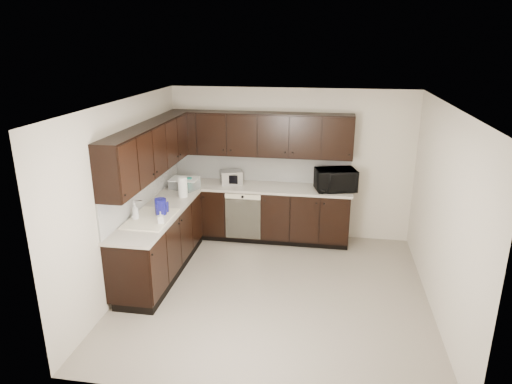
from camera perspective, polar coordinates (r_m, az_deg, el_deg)
floor at (r=6.28m, az=2.32°, el=-12.35°), size 4.00×4.00×0.00m
ceiling at (r=5.44m, az=2.66°, el=10.91°), size 4.00×4.00×0.00m
wall_back at (r=7.64m, az=4.32°, el=3.50°), size 4.00×0.02×2.50m
wall_left at (r=6.28m, az=-15.94°, el=-0.48°), size 0.02×4.00×2.50m
wall_right at (r=5.86m, az=22.28°, el=-2.53°), size 0.02×4.00×2.50m
wall_front at (r=3.94m, az=-1.17°, el=-11.40°), size 4.00×0.02×2.50m
lower_cabinets at (r=7.23m, az=-4.48°, el=-4.38°), size 3.00×2.80×0.90m
countertop at (r=7.05m, az=-4.61°, el=-0.59°), size 3.03×2.83×0.04m
backsplash at (r=7.22m, az=-5.88°, el=1.99°), size 3.00×2.80×0.48m
upper_cabinets at (r=6.94m, az=-5.36°, el=6.36°), size 3.00×2.80×0.70m
dishwasher at (r=7.39m, az=-1.65°, el=-2.71°), size 0.58×0.04×0.78m
sink at (r=6.27m, az=-13.05°, el=-3.87°), size 0.54×0.82×0.42m
microwave at (r=7.33m, az=9.90°, el=1.51°), size 0.71×0.57×0.34m
soap_bottle_a at (r=6.03m, az=-11.84°, el=-3.21°), size 0.10×0.10×0.17m
soap_bottle_b at (r=6.25m, az=-14.86°, el=-2.41°), size 0.10×0.10×0.23m
toaster_oven at (r=7.59m, az=-3.13°, el=1.86°), size 0.42×0.37×0.22m
storage_bin at (r=7.41m, az=-8.95°, el=1.02°), size 0.50×0.44×0.16m
blue_pitcher at (r=6.33m, az=-11.83°, el=-1.87°), size 0.20×0.20×0.24m
teal_tumbler at (r=7.38m, az=-8.32°, el=1.08°), size 0.11×0.11×0.19m
paper_towel_roll at (r=7.01m, az=-9.14°, el=0.62°), size 0.14×0.14×0.31m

